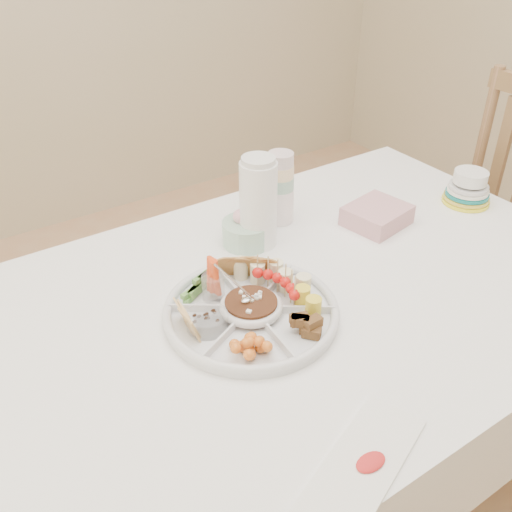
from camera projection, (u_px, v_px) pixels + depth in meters
floor at (297, 481)px, 1.78m from camera, size 4.00×4.00×0.00m
dining_table at (303, 396)px, 1.57m from camera, size 1.52×1.02×0.76m
chair at (475, 247)px, 1.92m from camera, size 0.45×0.45×1.06m
party_tray at (251, 309)px, 1.25m from camera, size 0.50×0.50×0.04m
bean_dip at (251, 306)px, 1.24m from camera, size 0.15×0.15×0.04m
tortillas at (253, 267)px, 1.34m from camera, size 0.13×0.13×0.06m
carrot_cucumber at (202, 276)px, 1.28m from camera, size 0.13×0.13×0.09m
pita_raisins at (196, 320)px, 1.18m from camera, size 0.16×0.16×0.07m
cherries at (249, 345)px, 1.13m from camera, size 0.13×0.13×0.04m
granola_chunks at (304, 325)px, 1.18m from camera, size 0.13×0.13×0.04m
banana_tomato at (302, 279)px, 1.28m from camera, size 0.15×0.15×0.09m
cup_stack at (280, 186)px, 1.56m from camera, size 0.10×0.10×0.22m
thermos at (258, 201)px, 1.45m from camera, size 0.10×0.10×0.25m
flower_bowl at (247, 228)px, 1.49m from camera, size 0.13×0.13×0.10m
napkin_stack at (377, 215)px, 1.59m from camera, size 0.19×0.17×0.05m
plate_stack at (468, 189)px, 1.68m from camera, size 0.15×0.15×0.09m
placemat at (357, 473)px, 0.92m from camera, size 0.35×0.22×0.01m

